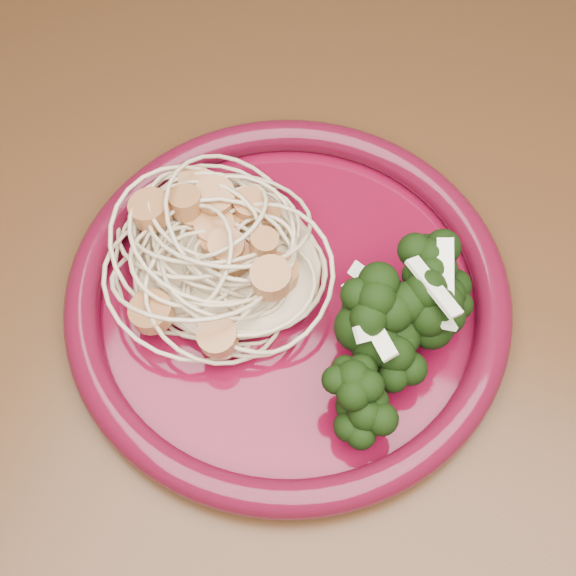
{
  "coord_description": "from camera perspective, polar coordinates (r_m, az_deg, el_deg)",
  "views": [
    {
      "loc": [
        0.1,
        -0.17,
        1.18
      ],
      "look_at": [
        0.02,
        0.05,
        0.77
      ],
      "focal_mm": 50.0,
      "sensor_mm": 36.0,
      "label": 1
    }
  ],
  "objects": [
    {
      "name": "dining_table",
      "position": [
        0.57,
        -3.36,
        -9.5
      ],
      "size": [
        1.2,
        0.8,
        0.75
      ],
      "color": "#472814",
      "rests_on": "ground"
    },
    {
      "name": "scallop_cluster",
      "position": [
        0.46,
        -4.75,
        4.46
      ],
      "size": [
        0.14,
        0.14,
        0.04
      ],
      "primitive_type": null,
      "rotation": [
        0.0,
        0.0,
        -0.17
      ],
      "color": "#B47746",
      "rests_on": "spaghetti_pile"
    },
    {
      "name": "broccoli_pile",
      "position": [
        0.46,
        5.87,
        -2.3
      ],
      "size": [
        0.11,
        0.16,
        0.05
      ],
      "primitive_type": "ellipsoid",
      "rotation": [
        0.0,
        0.0,
        -0.17
      ],
      "color": "black",
      "rests_on": "dinner_plate"
    },
    {
      "name": "onion_garnish",
      "position": [
        0.43,
        6.25,
        -0.37
      ],
      "size": [
        0.08,
        0.1,
        0.05
      ],
      "primitive_type": null,
      "rotation": [
        0.0,
        0.0,
        -0.17
      ],
      "color": "silver",
      "rests_on": "broccoli_pile"
    },
    {
      "name": "spaghetti_pile",
      "position": [
        0.49,
        -4.47,
        2.26
      ],
      "size": [
        0.14,
        0.12,
        0.03
      ],
      "primitive_type": "ellipsoid",
      "rotation": [
        0.0,
        0.0,
        -0.17
      ],
      "color": "#C9B48B",
      "rests_on": "dinner_plate"
    },
    {
      "name": "dinner_plate",
      "position": [
        0.48,
        0.0,
        -0.59
      ],
      "size": [
        0.31,
        0.31,
        0.02
      ],
      "rotation": [
        0.0,
        0.0,
        -0.17
      ],
      "color": "#54061A",
      "rests_on": "dining_table"
    }
  ]
}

